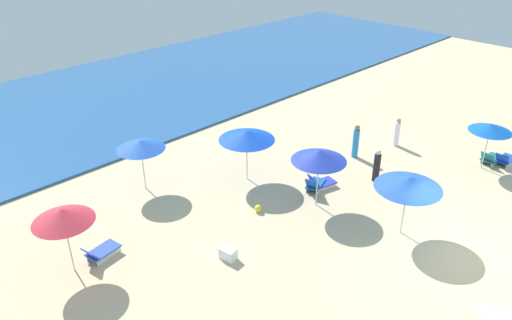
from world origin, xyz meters
TOP-DOWN VIEW (x-y plane):
  - ground_plane at (0.00, 0.00)m, footprint 60.00×60.00m
  - ocean at (0.00, 22.18)m, footprint 60.00×15.64m
  - umbrella_0 at (7.12, 1.65)m, footprint 1.93×1.93m
  - lounge_chair_0_0 at (8.23, 1.02)m, footprint 1.32×0.66m
  - lounge_chair_0_1 at (7.91, 1.57)m, footprint 1.29×0.72m
  - umbrella_1 at (-0.95, 5.14)m, footprint 2.23×2.23m
  - lounge_chair_1_0 at (0.26, 5.87)m, footprint 1.36×0.92m
  - lounge_chair_1_1 at (-0.09, 5.92)m, footprint 1.34×0.95m
  - umbrella_2 at (-5.25, 11.27)m, footprint 2.07×2.07m
  - umbrella_3 at (-10.05, 8.37)m, footprint 2.02×2.02m
  - lounge_chair_3_0 at (-9.05, 8.29)m, footprint 1.36×0.85m
  - umbrella_4 at (-1.49, 8.72)m, footprint 2.48×2.48m
  - umbrella_5 at (-0.17, 1.63)m, footprint 2.46×2.46m
  - beachgoer_0 at (3.78, 6.56)m, footprint 0.36×0.36m
  - beachgoer_1 at (6.34, 5.82)m, footprint 0.31×0.31m
  - beachgoer_2 at (2.51, 4.53)m, footprint 0.32×0.32m
  - cooler_box_0 at (-5.88, 5.10)m, footprint 0.48×0.62m
  - beach_ball_2 at (-3.04, 6.45)m, footprint 0.31×0.31m

SIDE VIEW (x-z plane):
  - ground_plane at x=0.00m, z-range 0.00..0.00m
  - ocean at x=0.00m, z-range 0.00..0.12m
  - beach_ball_2 at x=-3.04m, z-range 0.00..0.31m
  - cooler_box_0 at x=-5.88m, z-range 0.00..0.42m
  - lounge_chair_1_0 at x=0.26m, z-range -0.12..0.60m
  - lounge_chair_0_1 at x=7.91m, z-range -0.10..0.59m
  - lounge_chair_3_0 at x=-9.05m, z-range -0.06..0.58m
  - lounge_chair_0_0 at x=8.23m, z-range -0.10..0.63m
  - lounge_chair_1_1 at x=-0.09m, z-range -0.11..0.67m
  - beachgoer_1 at x=6.34m, z-range -0.03..1.49m
  - beachgoer_2 at x=2.51m, z-range -0.04..1.50m
  - beachgoer_0 at x=3.78m, z-range -0.03..1.67m
  - umbrella_0 at x=7.12m, z-range 0.95..3.20m
  - umbrella_2 at x=-5.25m, z-range 0.96..3.29m
  - umbrella_4 at x=-1.49m, z-range 0.98..3.38m
  - umbrella_5 at x=-0.17m, z-range 1.00..3.43m
  - umbrella_3 at x=-10.05m, z-range 1.01..3.50m
  - umbrella_1 at x=-0.95m, z-range 1.03..3.57m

